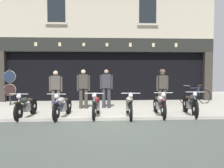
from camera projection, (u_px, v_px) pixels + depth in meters
ground at (117, 129)px, 7.18m from camera, size 23.39×22.00×0.18m
shop_facade at (106, 69)px, 15.04m from camera, size 11.69×4.42×6.29m
motorcycle_far_left at (26, 106)px, 8.64m from camera, size 0.62×1.91×0.90m
motorcycle_left at (63, 106)px, 8.66m from camera, size 0.63×2.04×0.90m
motorcycle_center_left at (96, 105)px, 8.81m from camera, size 0.62×1.98×0.91m
motorcycle_center at (129, 105)px, 8.79m from camera, size 0.62×2.06×0.92m
motorcycle_center_right at (160, 104)px, 8.98m from camera, size 0.62×2.04×0.91m
motorcycle_right at (190, 104)px, 9.08m from camera, size 0.62×1.98×0.92m
salesman_left at (56, 88)px, 10.58m from camera, size 0.56×0.25×1.62m
shopkeeper_center at (83, 87)px, 10.63m from camera, size 0.56×0.25×1.66m
salesman_right at (106, 87)px, 10.78m from camera, size 0.56×0.27×1.67m
assistant_far_right at (162, 86)px, 11.22m from camera, size 0.56×0.33×1.68m
tyre_sign_pole at (10, 84)px, 11.55m from camera, size 0.56×0.06×1.71m
advert_board_near at (142, 69)px, 13.56m from camera, size 0.69×0.03×1.02m
advert_board_far at (165, 69)px, 13.64m from camera, size 0.83×0.03×0.89m
leaning_bicycle at (196, 96)px, 12.07m from camera, size 1.71×0.58×0.94m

